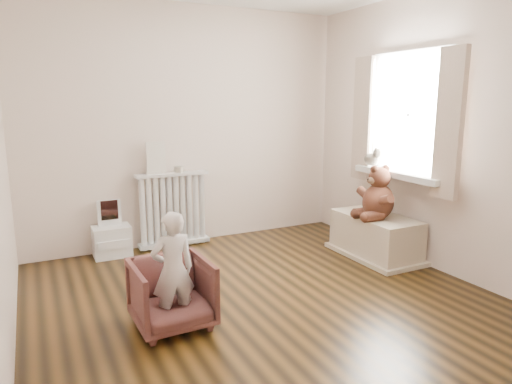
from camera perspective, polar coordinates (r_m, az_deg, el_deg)
name	(u,v)px	position (r m, az deg, el deg)	size (l,w,h in m)	color
floor	(264,300)	(3.81, 1.04, -13.32)	(3.60, 3.60, 0.01)	black
back_wall	(189,127)	(5.13, -8.35, 8.03)	(3.60, 0.02, 2.60)	silver
front_wall	(468,173)	(2.06, 25.01, 2.14)	(3.60, 0.02, 2.60)	silver
right_wall	(436,132)	(4.59, 21.60, 6.97)	(0.02, 3.60, 2.60)	silver
window	(410,115)	(4.76, 18.71, 9.11)	(0.03, 0.90, 1.10)	white
window_sill	(399,174)	(4.75, 17.49, 2.14)	(0.22, 1.10, 0.06)	silver
curtain_left	(449,124)	(4.29, 23.02, 7.81)	(0.06, 0.26, 1.30)	beige
curtain_right	(363,119)	(5.11, 13.21, 8.85)	(0.06, 0.26, 1.30)	beige
radiator	(173,212)	(5.08, -10.30, -2.47)	(0.78, 0.15, 0.83)	silver
paper_doll	(156,158)	(4.93, -12.40, 4.19)	(0.20, 0.02, 0.34)	beige
tin_a	(179,169)	(5.01, -9.60, 2.81)	(0.10, 0.10, 0.06)	#A59E8C
toy_vanity	(111,230)	(4.94, -17.64, -4.60)	(0.37, 0.27, 0.59)	silver
armchair	(172,294)	(3.37, -10.47, -12.39)	(0.53, 0.54, 0.49)	#582D29
child	(173,270)	(3.25, -10.35, -9.60)	(0.31, 0.20, 0.84)	silver
toy_bench	(375,237)	(4.89, 14.69, -5.51)	(0.49, 0.92, 0.43)	beige
teddy_bear	(379,195)	(4.69, 15.07, -0.34)	(0.43, 0.33, 0.53)	#3B1C12
plush_cat	(372,157)	(5.02, 14.34, 4.28)	(0.15, 0.24, 0.20)	#656055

